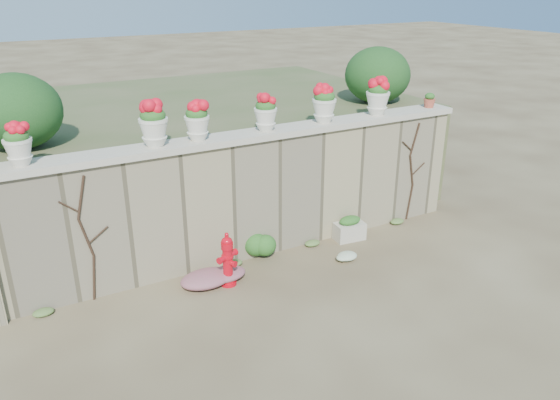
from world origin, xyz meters
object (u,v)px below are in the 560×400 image
urn_pot_0 (18,144)px  fire_hydrant (228,259)px  terracotta_pot (429,101)px  planter_box (349,229)px

urn_pot_0 → fire_hydrant: bearing=-17.3°
fire_hydrant → terracotta_pot: bearing=-15.2°
fire_hydrant → terracotta_pot: terracotta_pot is taller
fire_hydrant → terracotta_pot: size_ratio=3.30×
planter_box → terracotta_pot: 2.85m
terracotta_pot → fire_hydrant: bearing=-170.2°
planter_box → terracotta_pot: terracotta_pot is taller
fire_hydrant → planter_box: size_ratio=1.54×
fire_hydrant → planter_box: (2.53, 0.39, -0.23)m
fire_hydrant → planter_box: fire_hydrant is taller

